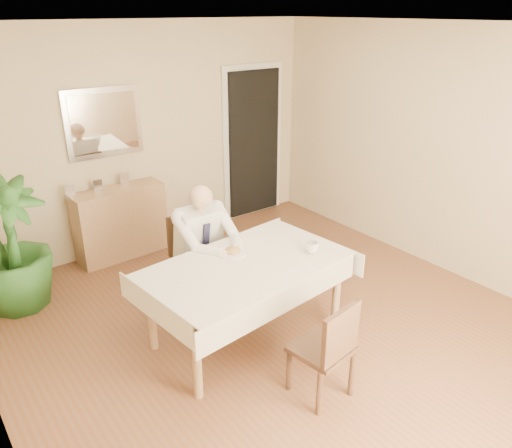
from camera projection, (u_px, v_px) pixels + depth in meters
room at (282, 198)px, 4.01m from camera, size 5.00×5.02×2.60m
doorway at (253, 144)px, 6.79m from camera, size 0.96×0.07×2.10m
mirror at (104, 123)px, 5.45m from camera, size 0.86×0.04×0.76m
dining_table at (246, 272)px, 4.18m from camera, size 1.81×1.18×0.75m
chair_far at (194, 253)px, 4.90m from camera, size 0.46×0.46×0.87m
chair_near at (329, 347)px, 3.59m from camera, size 0.44×0.44×0.83m
seated_man at (209, 245)px, 4.61m from camera, size 0.48×0.72×1.24m
plate at (233, 253)px, 4.31m from camera, size 0.26×0.26×0.02m
food at (233, 250)px, 4.30m from camera, size 0.14×0.14×0.06m
knife at (241, 252)px, 4.28m from camera, size 0.01×0.13×0.01m
fork at (233, 255)px, 4.24m from camera, size 0.01×0.13×0.01m
coffee_mug at (312, 247)px, 4.32m from camera, size 0.13×0.13×0.10m
sideboard at (121, 222)px, 5.79m from camera, size 1.05×0.39×0.83m
photo_frame_left at (70, 192)px, 5.33m from camera, size 0.10×0.02×0.14m
photo_frame_center at (98, 186)px, 5.51m from camera, size 0.10×0.02×0.14m
photo_frame_right at (124, 179)px, 5.72m from camera, size 0.10×0.02×0.14m
potted_palm at (10, 245)px, 4.68m from camera, size 0.97×0.97×1.32m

